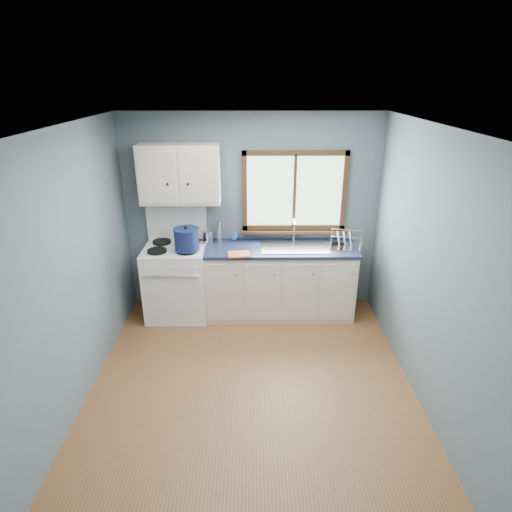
{
  "coord_description": "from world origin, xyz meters",
  "views": [
    {
      "loc": [
        0.02,
        -3.42,
        2.87
      ],
      "look_at": [
        0.05,
        0.9,
        1.05
      ],
      "focal_mm": 30.0,
      "sensor_mm": 36.0,
      "label": 1
    }
  ],
  "objects_px": {
    "base_cabinets": "(279,284)",
    "skillet": "(190,239)",
    "dish_rack": "(345,243)",
    "utensil_crock": "(208,237)",
    "gas_range": "(177,279)",
    "stockpot": "(186,239)",
    "thermos": "(219,232)",
    "sink": "(295,252)"
  },
  "relations": [
    {
      "from": "base_cabinets",
      "to": "sink",
      "type": "relative_size",
      "value": 2.2
    },
    {
      "from": "utensil_crock",
      "to": "dish_rack",
      "type": "relative_size",
      "value": 0.92
    },
    {
      "from": "gas_range",
      "to": "thermos",
      "type": "height_order",
      "value": "gas_range"
    },
    {
      "from": "dish_rack",
      "to": "utensil_crock",
      "type": "bearing_deg",
      "value": -173.94
    },
    {
      "from": "gas_range",
      "to": "skillet",
      "type": "relative_size",
      "value": 3.82
    },
    {
      "from": "base_cabinets",
      "to": "dish_rack",
      "type": "xyz_separation_m",
      "value": [
        0.8,
        -0.01,
        0.56
      ]
    },
    {
      "from": "base_cabinets",
      "to": "thermos",
      "type": "distance_m",
      "value": 1.02
    },
    {
      "from": "sink",
      "to": "dish_rack",
      "type": "distance_m",
      "value": 0.63
    },
    {
      "from": "dish_rack",
      "to": "skillet",
      "type": "bearing_deg",
      "value": -172.75
    },
    {
      "from": "sink",
      "to": "base_cabinets",
      "type": "bearing_deg",
      "value": 179.87
    },
    {
      "from": "gas_range",
      "to": "dish_rack",
      "type": "distance_m",
      "value": 2.16
    },
    {
      "from": "gas_range",
      "to": "dish_rack",
      "type": "xyz_separation_m",
      "value": [
        2.1,
        0.01,
        0.48
      ]
    },
    {
      "from": "base_cabinets",
      "to": "thermos",
      "type": "relative_size",
      "value": 6.77
    },
    {
      "from": "base_cabinets",
      "to": "stockpot",
      "type": "relative_size",
      "value": 4.67
    },
    {
      "from": "stockpot",
      "to": "skillet",
      "type": "bearing_deg",
      "value": 90.4
    },
    {
      "from": "dish_rack",
      "to": "base_cabinets",
      "type": "bearing_deg",
      "value": -168.99
    },
    {
      "from": "gas_range",
      "to": "skillet",
      "type": "distance_m",
      "value": 0.54
    },
    {
      "from": "stockpot",
      "to": "thermos",
      "type": "bearing_deg",
      "value": 43.38
    },
    {
      "from": "stockpot",
      "to": "thermos",
      "type": "relative_size",
      "value": 1.45
    },
    {
      "from": "base_cabinets",
      "to": "skillet",
      "type": "relative_size",
      "value": 5.19
    },
    {
      "from": "base_cabinets",
      "to": "stockpot",
      "type": "bearing_deg",
      "value": -171.72
    },
    {
      "from": "stockpot",
      "to": "base_cabinets",
      "type": "bearing_deg",
      "value": 8.28
    },
    {
      "from": "sink",
      "to": "utensil_crock",
      "type": "height_order",
      "value": "utensil_crock"
    },
    {
      "from": "thermos",
      "to": "dish_rack",
      "type": "height_order",
      "value": "thermos"
    },
    {
      "from": "skillet",
      "to": "dish_rack",
      "type": "bearing_deg",
      "value": 13.59
    },
    {
      "from": "skillet",
      "to": "utensil_crock",
      "type": "distance_m",
      "value": 0.22
    },
    {
      "from": "dish_rack",
      "to": "gas_range",
      "type": "bearing_deg",
      "value": -168.17
    },
    {
      "from": "gas_range",
      "to": "stockpot",
      "type": "distance_m",
      "value": 0.64
    },
    {
      "from": "utensil_crock",
      "to": "dish_rack",
      "type": "bearing_deg",
      "value": -5.45
    },
    {
      "from": "sink",
      "to": "thermos",
      "type": "xyz_separation_m",
      "value": [
        -0.95,
        0.18,
        0.2
      ]
    },
    {
      "from": "sink",
      "to": "thermos",
      "type": "height_order",
      "value": "sink"
    },
    {
      "from": "base_cabinets",
      "to": "thermos",
      "type": "height_order",
      "value": "thermos"
    },
    {
      "from": "gas_range",
      "to": "utensil_crock",
      "type": "relative_size",
      "value": 3.44
    },
    {
      "from": "dish_rack",
      "to": "sink",
      "type": "bearing_deg",
      "value": -169.1
    },
    {
      "from": "gas_range",
      "to": "stockpot",
      "type": "relative_size",
      "value": 3.43
    },
    {
      "from": "skillet",
      "to": "utensil_crock",
      "type": "height_order",
      "value": "utensil_crock"
    },
    {
      "from": "base_cabinets",
      "to": "thermos",
      "type": "bearing_deg",
      "value": 166.98
    },
    {
      "from": "thermos",
      "to": "base_cabinets",
      "type": "bearing_deg",
      "value": -13.02
    },
    {
      "from": "gas_range",
      "to": "base_cabinets",
      "type": "bearing_deg",
      "value": 0.82
    },
    {
      "from": "sink",
      "to": "dish_rack",
      "type": "relative_size",
      "value": 1.96
    },
    {
      "from": "base_cabinets",
      "to": "dish_rack",
      "type": "relative_size",
      "value": 4.31
    },
    {
      "from": "gas_range",
      "to": "thermos",
      "type": "xyz_separation_m",
      "value": [
        0.54,
        0.2,
        0.56
      ]
    }
  ]
}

